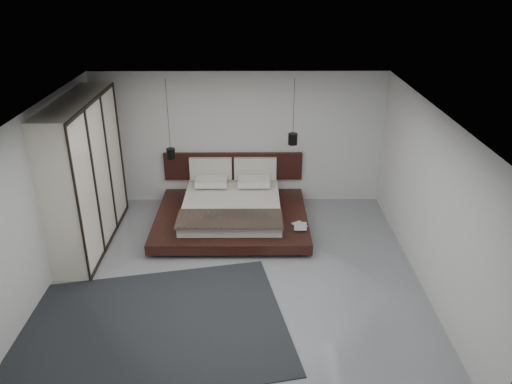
{
  "coord_description": "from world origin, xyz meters",
  "views": [
    {
      "loc": [
        0.28,
        -6.9,
        4.74
      ],
      "look_at": [
        0.34,
        1.2,
        1.01
      ],
      "focal_mm": 35.0,
      "sensor_mm": 36.0,
      "label": 1
    }
  ],
  "objects_px": {
    "pendant_right": "(293,139)",
    "rug": "(150,327)",
    "wardrobe": "(84,174)",
    "lattice_screen": "(91,153)",
    "pendant_left": "(171,153)",
    "bed": "(232,210)"
  },
  "relations": [
    {
      "from": "lattice_screen",
      "to": "bed",
      "type": "distance_m",
      "value": 3.03
    },
    {
      "from": "wardrobe",
      "to": "rug",
      "type": "distance_m",
      "value": 3.2
    },
    {
      "from": "pendant_left",
      "to": "pendant_right",
      "type": "distance_m",
      "value": 2.43
    },
    {
      "from": "pendant_left",
      "to": "rug",
      "type": "distance_m",
      "value": 3.85
    },
    {
      "from": "rug",
      "to": "bed",
      "type": "bearing_deg",
      "value": 71.53
    },
    {
      "from": "lattice_screen",
      "to": "wardrobe",
      "type": "xyz_separation_m",
      "value": [
        0.25,
        -1.2,
        0.04
      ]
    },
    {
      "from": "pendant_right",
      "to": "pendant_left",
      "type": "bearing_deg",
      "value": 180.0
    },
    {
      "from": "bed",
      "to": "pendant_left",
      "type": "bearing_deg",
      "value": 158.43
    },
    {
      "from": "pendant_right",
      "to": "rug",
      "type": "distance_m",
      "value": 4.55
    },
    {
      "from": "rug",
      "to": "pendant_left",
      "type": "bearing_deg",
      "value": 92.45
    },
    {
      "from": "lattice_screen",
      "to": "pendant_left",
      "type": "relative_size",
      "value": 1.63
    },
    {
      "from": "bed",
      "to": "rug",
      "type": "distance_m",
      "value": 3.32
    },
    {
      "from": "lattice_screen",
      "to": "rug",
      "type": "height_order",
      "value": "lattice_screen"
    },
    {
      "from": "bed",
      "to": "wardrobe",
      "type": "distance_m",
      "value": 2.84
    },
    {
      "from": "pendant_right",
      "to": "lattice_screen",
      "type": "bearing_deg",
      "value": 178.97
    },
    {
      "from": "pendant_right",
      "to": "bed",
      "type": "bearing_deg",
      "value": -158.43
    },
    {
      "from": "bed",
      "to": "pendant_right",
      "type": "distance_m",
      "value": 1.84
    },
    {
      "from": "pendant_right",
      "to": "rug",
      "type": "height_order",
      "value": "pendant_right"
    },
    {
      "from": "wardrobe",
      "to": "pendant_left",
      "type": "bearing_deg",
      "value": 39.84
    },
    {
      "from": "lattice_screen",
      "to": "rug",
      "type": "relative_size",
      "value": 0.68
    },
    {
      "from": "pendant_left",
      "to": "pendant_right",
      "type": "height_order",
      "value": "same"
    },
    {
      "from": "rug",
      "to": "wardrobe",
      "type": "bearing_deg",
      "value": 121.26
    }
  ]
}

